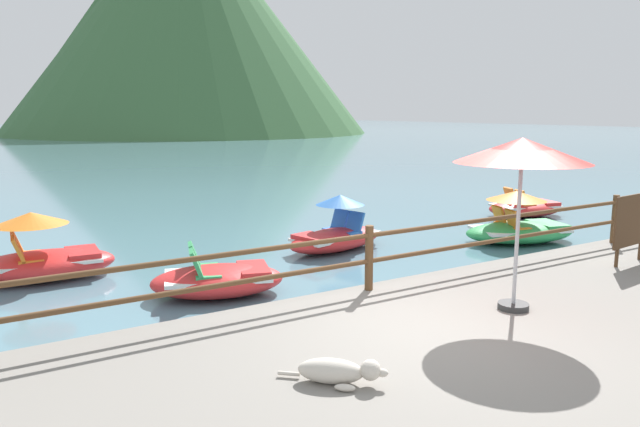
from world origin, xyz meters
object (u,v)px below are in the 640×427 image
at_px(beach_umbrella, 522,153).
at_px(pedal_boat_5, 525,208).
at_px(pedal_boat_3, 336,233).
at_px(dog_resting, 338,371).
at_px(sign_board, 632,221).
at_px(pedal_boat_2, 42,257).
at_px(pedal_boat_4, 520,226).
at_px(pedal_boat_0, 218,280).

xyz_separation_m(beach_umbrella, pedal_boat_5, (7.67, 6.13, -2.21)).
bearing_deg(pedal_boat_3, dog_resting, -123.08).
bearing_deg(pedal_boat_3, sign_board, -60.53).
distance_m(pedal_boat_2, pedal_boat_3, 5.77).
bearing_deg(beach_umbrella, dog_resting, -169.19).
height_order(pedal_boat_2, pedal_boat_4, pedal_boat_2).
bearing_deg(pedal_boat_5, sign_board, -126.52).
distance_m(beach_umbrella, pedal_boat_2, 8.24).
bearing_deg(pedal_boat_2, sign_board, -33.94).
bearing_deg(pedal_boat_4, beach_umbrella, -140.66).
xyz_separation_m(pedal_boat_0, pedal_boat_5, (10.26, 2.34, -0.02)).
bearing_deg(pedal_boat_3, pedal_boat_5, 5.38).
xyz_separation_m(sign_board, pedal_boat_0, (-6.16, 3.19, -0.87)).
relative_size(sign_board, pedal_boat_0, 0.49).
height_order(sign_board, pedal_boat_3, sign_board).
bearing_deg(sign_board, pedal_boat_3, 119.47).
distance_m(sign_board, pedal_boat_4, 3.61).
distance_m(sign_board, beach_umbrella, 3.85).
bearing_deg(pedal_boat_2, pedal_boat_3, -8.12).
height_order(sign_board, pedal_boat_5, sign_board).
height_order(pedal_boat_0, pedal_boat_4, pedal_boat_4).
height_order(sign_board, dog_resting, sign_board).
xyz_separation_m(dog_resting, pedal_boat_0, (0.57, 4.39, -0.26)).
distance_m(beach_umbrella, pedal_boat_0, 5.08).
bearing_deg(pedal_boat_5, pedal_boat_4, -142.55).
relative_size(sign_board, pedal_boat_4, 0.41).
bearing_deg(sign_board, pedal_boat_2, 146.06).
distance_m(pedal_boat_0, pedal_boat_5, 10.52).
bearing_deg(pedal_boat_4, dog_resting, -150.33).
bearing_deg(pedal_boat_0, pedal_boat_4, 1.04).
relative_size(pedal_boat_0, pedal_boat_4, 0.84).
relative_size(dog_resting, pedal_boat_2, 0.32).
relative_size(pedal_boat_3, pedal_boat_5, 1.11).
distance_m(sign_board, pedal_boat_2, 10.24).
bearing_deg(pedal_boat_5, dog_resting, -148.12).
bearing_deg(dog_resting, pedal_boat_0, 82.65).
bearing_deg(dog_resting, pedal_boat_5, 31.88).
bearing_deg(pedal_boat_5, beach_umbrella, -141.36).
distance_m(pedal_boat_3, pedal_boat_4, 4.27).
relative_size(sign_board, beach_umbrella, 0.53).
distance_m(beach_umbrella, pedal_boat_5, 10.06).
distance_m(pedal_boat_0, pedal_boat_4, 7.37).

